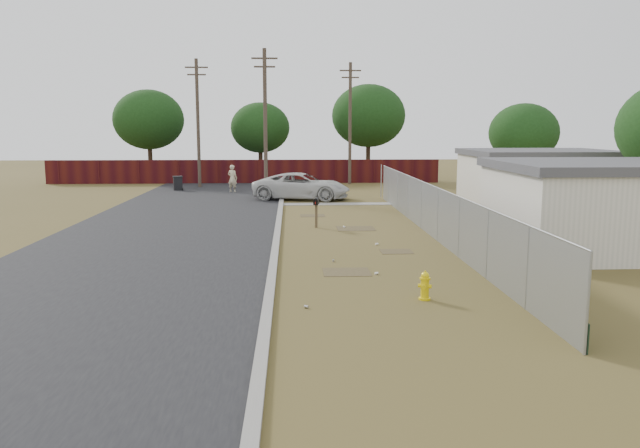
{
  "coord_description": "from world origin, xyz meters",
  "views": [
    {
      "loc": [
        -2.42,
        -23.03,
        4.27
      ],
      "look_at": [
        -1.48,
        -2.71,
        1.1
      ],
      "focal_mm": 35.0,
      "sensor_mm": 36.0,
      "label": 1
    }
  ],
  "objects_px": {
    "fire_hydrant": "(425,286)",
    "trash_bin": "(178,183)",
    "pickup_truck": "(302,186)",
    "mailbox": "(316,204)",
    "pedestrian": "(232,178)"
  },
  "relations": [
    {
      "from": "mailbox",
      "to": "pickup_truck",
      "type": "height_order",
      "value": "pickup_truck"
    },
    {
      "from": "fire_hydrant",
      "to": "pickup_truck",
      "type": "xyz_separation_m",
      "value": [
        -2.7,
        22.0,
        0.45
      ]
    },
    {
      "from": "fire_hydrant",
      "to": "trash_bin",
      "type": "height_order",
      "value": "trash_bin"
    },
    {
      "from": "fire_hydrant",
      "to": "trash_bin",
      "type": "distance_m",
      "value": 29.93
    },
    {
      "from": "pedestrian",
      "to": "pickup_truck",
      "type": "bearing_deg",
      "value": 158.35
    },
    {
      "from": "mailbox",
      "to": "pedestrian",
      "type": "distance_m",
      "value": 15.79
    },
    {
      "from": "fire_hydrant",
      "to": "mailbox",
      "type": "height_order",
      "value": "mailbox"
    },
    {
      "from": "fire_hydrant",
      "to": "pedestrian",
      "type": "distance_m",
      "value": 27.4
    },
    {
      "from": "fire_hydrant",
      "to": "pedestrian",
      "type": "bearing_deg",
      "value": 105.24
    },
    {
      "from": "mailbox",
      "to": "trash_bin",
      "type": "bearing_deg",
      "value": 118.23
    },
    {
      "from": "fire_hydrant",
      "to": "trash_bin",
      "type": "xyz_separation_m",
      "value": [
        -11.04,
        27.82,
        0.15
      ]
    },
    {
      "from": "pickup_truck",
      "to": "trash_bin",
      "type": "bearing_deg",
      "value": 66.82
    },
    {
      "from": "trash_bin",
      "to": "mailbox",
      "type": "bearing_deg",
      "value": -61.77
    },
    {
      "from": "trash_bin",
      "to": "pickup_truck",
      "type": "bearing_deg",
      "value": -34.86
    },
    {
      "from": "pickup_truck",
      "to": "pedestrian",
      "type": "bearing_deg",
      "value": 57.13
    }
  ]
}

